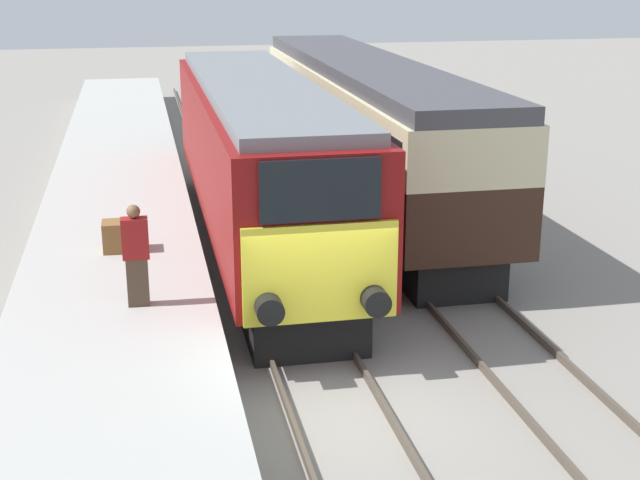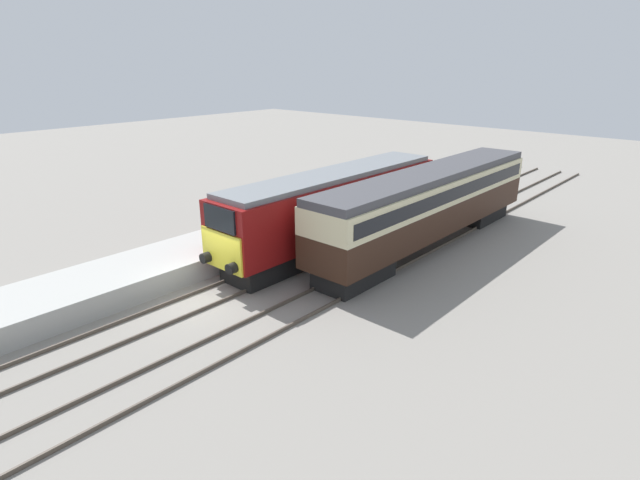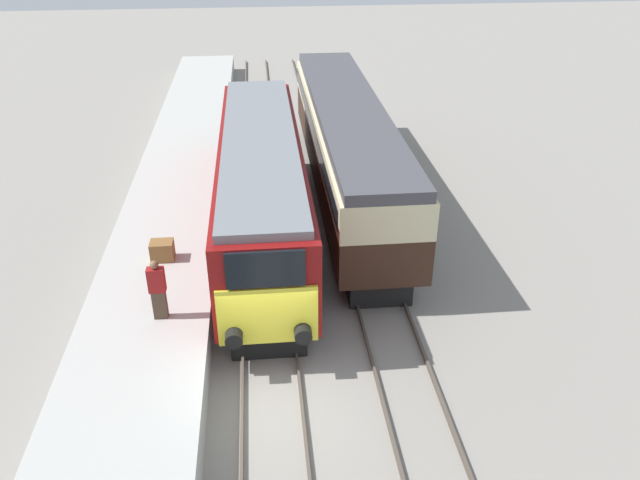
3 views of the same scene
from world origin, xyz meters
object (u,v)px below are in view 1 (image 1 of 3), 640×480
passenger_carriage (365,119)px  luggage_crate (121,236)px  locomotive (258,156)px  person_on_platform (136,256)px

passenger_carriage → luggage_crate: 8.91m
locomotive → luggage_crate: locomotive is taller
locomotive → passenger_carriage: (3.40, 3.39, 0.19)m
luggage_crate → person_on_platform: bearing=-84.2°
person_on_platform → locomotive: bearing=63.3°
passenger_carriage → person_on_platform: bearing=-124.7°
person_on_platform → passenger_carriage: bearing=55.3°
locomotive → person_on_platform: bearing=-116.7°
passenger_carriage → person_on_platform: size_ratio=9.50×
passenger_carriage → luggage_crate: passenger_carriage is taller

